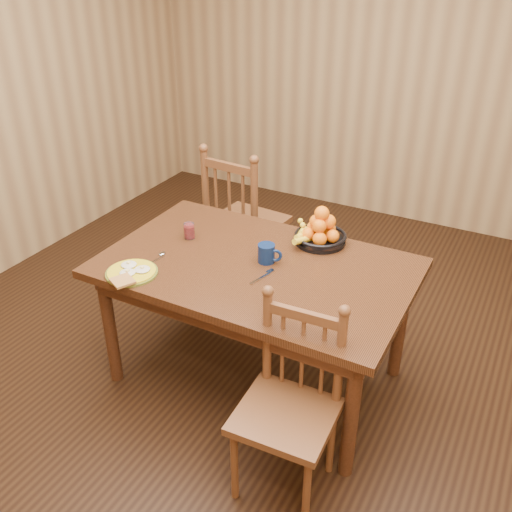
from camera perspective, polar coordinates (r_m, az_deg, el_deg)
The scene contains 10 objects.
room at distance 2.71m, azimuth 0.00°, elevation 10.17°, with size 4.52×5.02×2.72m.
dining_table at distance 3.00m, azimuth 0.00°, elevation -2.24°, with size 1.60×1.00×0.75m.
chair_far at distance 3.95m, azimuth -1.26°, elevation 3.43°, with size 0.51×0.49×1.05m.
chair_near at distance 2.58m, azimuth 3.32°, elevation -14.81°, with size 0.44×0.42×0.92m.
breakfast_plate at distance 2.94m, azimuth -12.37°, elevation -1.61°, with size 0.26×0.31×0.04m.
fork at distance 2.86m, azimuth 0.79°, elevation -1.99°, with size 0.06×0.18×0.00m.
spoon at distance 3.07m, azimuth -9.59°, elevation 0.04°, with size 0.04×0.16×0.01m.
coffee_mug at distance 2.96m, azimuth 1.12°, elevation 0.28°, with size 0.13×0.09×0.10m.
juice_glass at distance 3.22m, azimuth -6.69°, elevation 2.47°, with size 0.06×0.06×0.09m.
fruit_bowl at distance 3.16m, azimuth 6.37°, elevation 2.38°, with size 0.32×0.32×0.22m.
Camera 1 is at (1.21, -2.25, 2.25)m, focal length 40.00 mm.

